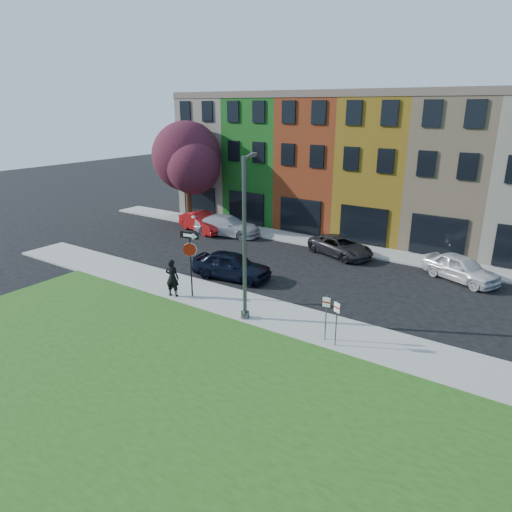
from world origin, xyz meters
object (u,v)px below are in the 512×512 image
Objects in this scene: man at (172,278)px; street_lamp at (245,239)px; stop_sign at (190,251)px; sedan_near at (231,265)px.

man is 0.27× the size of street_lamp.
stop_sign is 3.87m from sedan_near.
man is 0.41× the size of sedan_near.
street_lamp is (4.46, 0.20, 2.72)m from man.
man is 5.23m from street_lamp.
stop_sign is 1.73× the size of man.
sedan_near is (-0.05, 3.44, -1.75)m from stop_sign.
man is at bearing 161.21° from sedan_near.
street_lamp is at bearing -14.88° from stop_sign.
stop_sign reaches higher than man.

